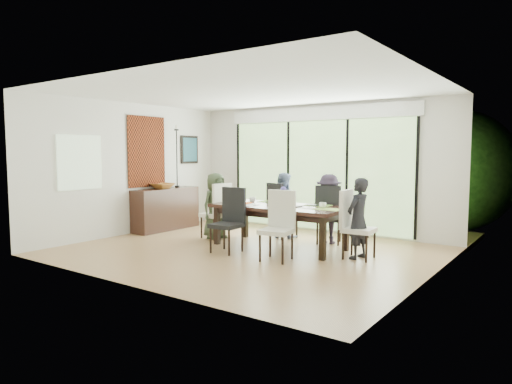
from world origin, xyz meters
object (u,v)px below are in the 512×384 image
Objects in this scene: chair_far_right at (329,214)px; person_left_end at (216,206)px; vase at (283,202)px; cup_b at (284,204)px; chair_far_left at (283,210)px; cup_a at (252,200)px; cup_c at (323,205)px; person_right_end at (358,218)px; table_top at (279,207)px; bowl at (162,186)px; chair_near_left at (226,220)px; chair_left_end at (215,210)px; sideboard at (166,209)px; chair_near_right at (276,226)px; laptop at (238,202)px; person_far_right at (329,209)px; person_far_left at (283,205)px; chair_right_end at (359,224)px.

person_left_end is at bearing 2.36° from chair_far_right.
vase reaches higher than cup_b.
chair_far_left is 1.00m from chair_far_right.
cup_a is 1.50m from cup_c.
person_right_end is 12.90× the size of cup_b.
bowl is at bearing 179.24° from table_top.
chair_far_right is at bearing 55.61° from chair_near_left.
cup_a is (0.80, 0.15, 0.25)m from chair_left_end.
person_left_end is 0.81m from cup_a.
cup_a reaches higher than cup_b.
sideboard is at bearing 177.35° from table_top.
person_right_end is at bearing 98.45° from chair_left_end.
chair_near_right is 1.57m from laptop.
person_far_right is 0.94m from vase.
person_far_left is 0.74m from cup_a.
bowl is at bearing 86.82° from chair_right_end.
person_far_left reaches higher than cup_a.
person_right_end is (2.96, 0.00, 0.00)m from person_left_end.
chair_left_end is at bearing 2.16° from chair_far_right.
person_left_end is 1.00× the size of person_right_end.
chair_right_end is at bearing -8.11° from laptop.
laptop is (-1.40, -0.95, 0.21)m from chair_far_right.
chair_far_left is at bearing -105.65° from person_right_end.
person_far_right is at bearing 79.20° from chair_near_right.
chair_far_right is at bearing -160.66° from chair_far_left.
chair_right_end and chair_near_right have the same top height.
table_top is 0.86m from laptop.
cup_b is 0.06× the size of sideboard.
laptop is (-0.90, -0.15, -0.05)m from vase.
sideboard is at bearing 92.78° from person_left_end.
person_left_end is 10.40× the size of cup_a.
person_far_right is (1.05, 1.70, 0.10)m from chair_near_left.
person_right_end is at bearing 154.71° from person_far_left.
table_top is at bearing 146.31° from cup_b.
cup_b is 3.19m from bowl.
person_far_left is at bearing 118.47° from table_top.
chair_left_end is 3.00m from chair_right_end.
chair_left_end is 1.54m from sideboard.
chair_right_end is 2.30× the size of bowl.
cup_b is at bearing -77.58° from person_right_end.
cup_b is at bearing 46.85° from chair_near_left.
cup_a is at bearing 109.07° from chair_left_end.
cup_a is 2.35m from sideboard.
chair_right_end and chair_far_left have the same top height.
chair_far_right is 0.85× the size of person_left_end.
chair_left_end and chair_far_left have the same top height.
person_far_left is 0.80× the size of sideboard.
chair_right_end is at bearing -1.77° from sideboard.
person_far_left is at bearing 85.33° from chair_near_left.
chair_near_left is 11.00× the size of cup_b.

